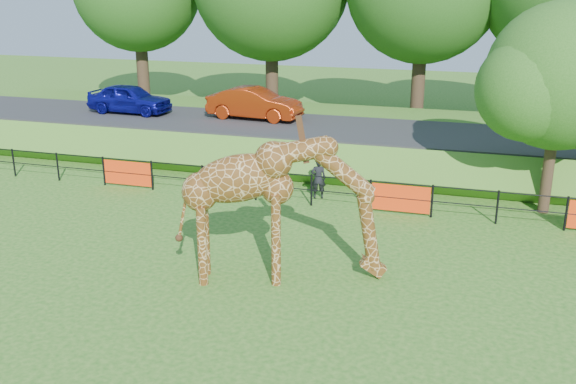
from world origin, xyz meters
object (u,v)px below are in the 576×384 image
Objects in this scene: giraffe at (282,209)px; car_red at (255,103)px; tree_east at (563,82)px; visitor at (318,178)px; car_blue at (130,98)px.

car_red is (-5.16, 12.39, 0.24)m from giraffe.
visitor is at bearing -174.00° from tree_east.
car_blue is (-11.20, 12.00, 0.21)m from giraffe.
tree_east is at bearing 29.52° from giraffe.
giraffe is 16.42m from car_blue.
giraffe is at bearing -134.18° from car_blue.
giraffe is 1.25× the size of car_red.
tree_east is at bearing -108.17° from car_red.
car_blue is 2.73× the size of visitor.
tree_east is at bearing 168.23° from visitor.
visitor is at bearing -114.83° from car_blue.
tree_east reaches higher than giraffe.
giraffe reaches higher than car_blue.
car_red is 13.22m from tree_east.
visitor is 8.40m from tree_east.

